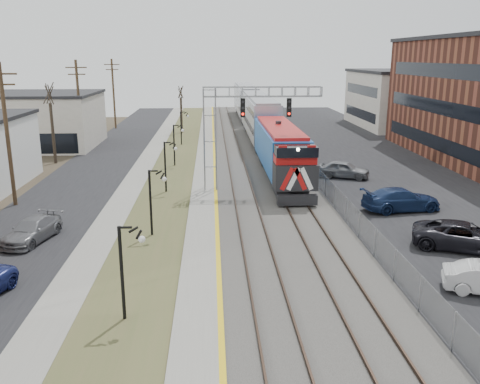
{
  "coord_description": "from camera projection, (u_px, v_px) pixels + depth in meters",
  "views": [
    {
      "loc": [
        -0.38,
        -10.79,
        10.34
      ],
      "look_at": [
        1.26,
        18.06,
        2.6
      ],
      "focal_mm": 38.0,
      "sensor_mm": 36.0,
      "label": 1
    }
  ],
  "objects": [
    {
      "name": "bare_trees",
      "position": [
        85.0,
        138.0,
        49.24
      ],
      "size": [
        12.3,
        42.3,
        5.95
      ],
      "color": "#382D23",
      "rests_on": "ground"
    },
    {
      "name": "utility_poles",
      "position": [
        7.0,
        136.0,
        35.13
      ],
      "size": [
        0.28,
        80.28,
        10.0
      ],
      "color": "#4C3823",
      "rests_on": "ground"
    },
    {
      "name": "car_street_b",
      "position": [
        32.0,
        231.0,
        29.15
      ],
      "size": [
        2.87,
        4.8,
        1.3
      ],
      "primitive_type": "imported",
      "rotation": [
        0.0,
        0.0,
        -0.25
      ],
      "color": "slate",
      "rests_on": "ground"
    },
    {
      "name": "car_lot_d",
      "position": [
        401.0,
        200.0,
        34.89
      ],
      "size": [
        5.68,
        2.98,
        1.57
      ],
      "primitive_type": "imported",
      "rotation": [
        0.0,
        0.0,
        1.72
      ],
      "color": "#16264D",
      "rests_on": "ground"
    },
    {
      "name": "car_lot_e",
      "position": [
        344.0,
        170.0,
        44.33
      ],
      "size": [
        4.71,
        3.31,
        1.49
      ],
      "primitive_type": "imported",
      "rotation": [
        0.0,
        0.0,
        1.17
      ],
      "color": "slate",
      "rests_on": "ground"
    },
    {
      "name": "street_west",
      "position": [
        90.0,
        173.0,
        46.22
      ],
      "size": [
        7.0,
        120.0,
        0.04
      ],
      "primitive_type": "cube",
      "color": "black",
      "rests_on": "ground"
    },
    {
      "name": "parking_lot",
      "position": [
        386.0,
        170.0,
        47.72
      ],
      "size": [
        16.0,
        120.0,
        0.04
      ],
      "primitive_type": "cube",
      "color": "black",
      "rests_on": "ground"
    },
    {
      "name": "train",
      "position": [
        256.0,
        115.0,
        66.37
      ],
      "size": [
        3.0,
        63.05,
        5.33
      ],
      "color": "#134E9F",
      "rests_on": "ground"
    },
    {
      "name": "sidewalk",
      "position": [
        140.0,
        173.0,
        46.46
      ],
      "size": [
        2.0,
        120.0,
        0.08
      ],
      "primitive_type": "cube",
      "color": "gray",
      "rests_on": "ground"
    },
    {
      "name": "platform",
      "position": [
        205.0,
        171.0,
        46.77
      ],
      "size": [
        2.0,
        120.0,
        0.24
      ],
      "primitive_type": "cube",
      "color": "gray",
      "rests_on": "ground"
    },
    {
      "name": "platform_edge",
      "position": [
        215.0,
        169.0,
        46.78
      ],
      "size": [
        0.24,
        120.0,
        0.01
      ],
      "primitive_type": "cube",
      "color": "gold",
      "rests_on": "platform"
    },
    {
      "name": "lampposts",
      "position": [
        151.0,
        202.0,
        30.0
      ],
      "size": [
        0.14,
        62.14,
        4.0
      ],
      "color": "black",
      "rests_on": "ground"
    },
    {
      "name": "car_lot_c",
      "position": [
        464.0,
        237.0,
        27.84
      ],
      "size": [
        5.99,
        4.53,
        1.51
      ],
      "primitive_type": "imported",
      "rotation": [
        0.0,
        0.0,
        1.15
      ],
      "color": "black",
      "rests_on": "ground"
    },
    {
      "name": "track_far",
      "position": [
        275.0,
        168.0,
        47.08
      ],
      "size": [
        1.58,
        120.0,
        0.15
      ],
      "color": "#2D2119",
      "rests_on": "ballast_bed"
    },
    {
      "name": "track_near",
      "position": [
        238.0,
        169.0,
        46.89
      ],
      "size": [
        1.58,
        120.0,
        0.15
      ],
      "color": "#2D2119",
      "rests_on": "ballast_bed"
    },
    {
      "name": "signal_gantry",
      "position": [
        232.0,
        121.0,
        38.72
      ],
      "size": [
        9.0,
        1.07,
        8.15
      ],
      "color": "gray",
      "rests_on": "ground"
    },
    {
      "name": "fence",
      "position": [
        304.0,
        163.0,
        47.09
      ],
      "size": [
        0.04,
        120.0,
        1.6
      ],
      "primitive_type": "cube",
      "color": "gray",
      "rests_on": "ground"
    },
    {
      "name": "ballast_bed",
      "position": [
        259.0,
        170.0,
        47.05
      ],
      "size": [
        8.0,
        120.0,
        0.2
      ],
      "primitive_type": "cube",
      "color": "#595651",
      "rests_on": "ground"
    },
    {
      "name": "grass_median",
      "position": [
        173.0,
        172.0,
        46.63
      ],
      "size": [
        4.0,
        120.0,
        0.06
      ],
      "primitive_type": "cube",
      "color": "#484F2A",
      "rests_on": "ground"
    }
  ]
}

